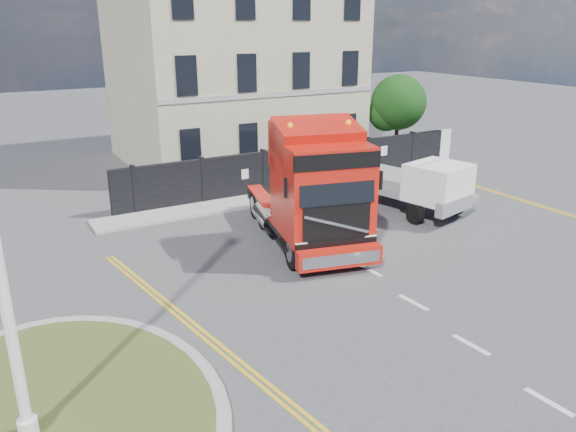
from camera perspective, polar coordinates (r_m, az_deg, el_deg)
ground at (r=17.16m, az=-0.40°, el=-7.10°), size 120.00×120.00×0.00m
traffic_island at (r=12.82m, az=-22.64°, el=-18.28°), size 6.80×6.80×0.17m
hoarding_fence at (r=27.30m, az=2.24°, el=5.08°), size 18.80×0.25×2.00m
georgian_building at (r=32.91m, az=-5.73°, el=15.78°), size 12.30×10.30×12.80m
tree at (r=33.97m, az=10.88°, el=11.02°), size 3.20×3.20×4.80m
pavement_far at (r=26.53m, az=2.24°, el=2.56°), size 20.00×1.60×0.12m
truck at (r=19.38m, az=2.70°, el=2.31°), size 4.42×7.85×4.44m
flatbed_pickup at (r=23.71m, az=13.83°, el=2.97°), size 3.36×5.89×2.29m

